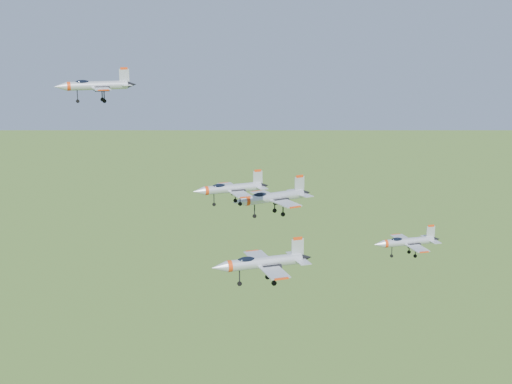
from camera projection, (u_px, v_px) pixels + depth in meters
jet_lead at (95, 85)px, 99.51m from camera, size 11.36×9.55×3.05m
jet_left_high at (230, 188)px, 101.26m from camera, size 11.44×9.60×3.07m
jet_right_high at (261, 262)px, 75.85m from camera, size 11.29×9.53×3.04m
jet_left_low at (272, 197)px, 109.52m from camera, size 13.95×11.49×3.74m
jet_right_low at (407, 242)px, 102.20m from camera, size 10.32×8.76×2.80m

